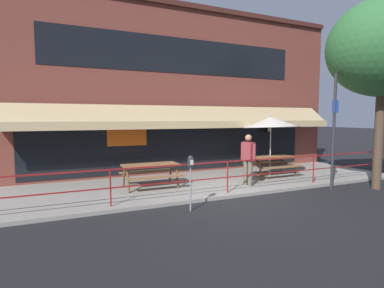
# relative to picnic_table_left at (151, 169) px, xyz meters

# --- Properties ---
(ground_plane) EXTENTS (120.00, 120.00, 0.00)m
(ground_plane) POSITION_rel_picnic_table_left_xyz_m (1.93, -1.90, -0.71)
(ground_plane) COLOR black
(patio_deck) EXTENTS (15.00, 4.00, 0.10)m
(patio_deck) POSITION_rel_picnic_table_left_xyz_m (1.93, 0.10, -0.66)
(patio_deck) COLOR gray
(patio_deck) RESTS_ON ground
(restaurant_building) EXTENTS (15.00, 1.60, 6.94)m
(restaurant_building) POSITION_rel_picnic_table_left_xyz_m (1.93, 2.32, 2.74)
(restaurant_building) COLOR brown
(restaurant_building) RESTS_ON ground
(patio_railing) EXTENTS (13.84, 0.04, 0.97)m
(patio_railing) POSITION_rel_picnic_table_left_xyz_m (1.93, -1.60, 0.09)
(patio_railing) COLOR maroon
(patio_railing) RESTS_ON patio_deck
(picnic_table_left) EXTENTS (1.80, 1.42, 0.76)m
(picnic_table_left) POSITION_rel_picnic_table_left_xyz_m (0.00, 0.00, 0.00)
(picnic_table_left) COLOR brown
(picnic_table_left) RESTS_ON patio_deck
(picnic_table_centre) EXTENTS (1.80, 1.42, 0.76)m
(picnic_table_centre) POSITION_rel_picnic_table_left_xyz_m (4.87, -0.04, 0.00)
(picnic_table_centre) COLOR brown
(picnic_table_centre) RESTS_ON patio_deck
(patio_umbrella_centre) EXTENTS (2.14, 2.14, 2.38)m
(patio_umbrella_centre) POSITION_rel_picnic_table_left_xyz_m (4.87, 0.10, 1.47)
(patio_umbrella_centre) COLOR #B7B2A8
(patio_umbrella_centre) RESTS_ON patio_deck
(pedestrian_walking) EXTENTS (0.33, 0.60, 1.71)m
(pedestrian_walking) POSITION_rel_picnic_table_left_xyz_m (3.07, -1.02, 0.35)
(pedestrian_walking) COLOR #665B4C
(pedestrian_walking) RESTS_ON patio_deck
(parking_meter_near) EXTENTS (0.15, 0.16, 1.42)m
(parking_meter_near) POSITION_rel_picnic_table_left_xyz_m (0.32, -2.52, 0.44)
(parking_meter_near) COLOR gray
(parking_meter_near) RESTS_ON ground
(street_sign_pole) EXTENTS (0.28, 0.09, 3.79)m
(street_sign_pole) POSITION_rel_picnic_table_left_xyz_m (5.42, -2.36, 1.24)
(street_sign_pole) COLOR #2D2D33
(street_sign_pole) RESTS_ON ground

